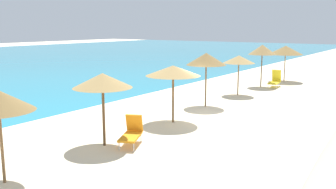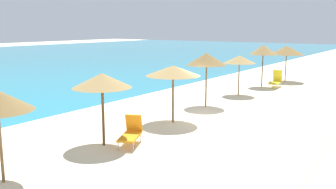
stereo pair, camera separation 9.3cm
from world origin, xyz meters
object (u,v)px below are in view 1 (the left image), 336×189
beach_umbrella_4 (206,59)px  beach_umbrella_5 (239,59)px  beach_umbrella_6 (262,50)px  lounge_chair_1 (275,80)px  beach_umbrella_2 (103,81)px  beach_umbrella_7 (286,50)px  beach_umbrella_3 (173,71)px  lounge_chair_0 (132,132)px

beach_umbrella_4 → beach_umbrella_5: bearing=-0.1°
beach_umbrella_6 → lounge_chair_1: beach_umbrella_6 is taller
beach_umbrella_4 → lounge_chair_1: size_ratio=1.77×
beach_umbrella_2 → beach_umbrella_7: 19.48m
beach_umbrella_2 → beach_umbrella_6: size_ratio=0.88×
beach_umbrella_3 → beach_umbrella_5: bearing=3.1°
beach_umbrella_5 → lounge_chair_1: size_ratio=1.52×
beach_umbrella_7 → lounge_chair_0: (-18.85, -0.47, -1.96)m
beach_umbrella_2 → beach_umbrella_3: bearing=-2.6°
beach_umbrella_4 → beach_umbrella_7: size_ratio=1.04×
beach_umbrella_2 → beach_umbrella_7: size_ratio=0.95×
beach_umbrella_3 → beach_umbrella_7: bearing=-0.3°
beach_umbrella_4 → beach_umbrella_7: 11.62m
beach_umbrella_5 → lounge_chair_0: 11.53m
beach_umbrella_7 → lounge_chair_0: bearing=-178.6°
beach_umbrella_3 → lounge_chair_0: bearing=-171.0°
beach_umbrella_5 → beach_umbrella_7: size_ratio=0.89×
beach_umbrella_2 → beach_umbrella_5: beach_umbrella_2 is taller
beach_umbrella_2 → beach_umbrella_6: (15.89, 0.23, 0.26)m
beach_umbrella_2 → beach_umbrella_4: bearing=1.8°
beach_umbrella_2 → lounge_chair_0: 2.13m
beach_umbrella_2 → lounge_chair_1: bearing=-2.1°
lounge_chair_0 → beach_umbrella_3: bearing=-106.6°
beach_umbrella_2 → beach_umbrella_6: 15.89m
beach_umbrella_6 → beach_umbrella_2: bearing=-179.2°
beach_umbrella_2 → beach_umbrella_7: bearing=-0.8°
beach_umbrella_3 → lounge_chair_0: 3.99m
beach_umbrella_7 → lounge_chair_1: size_ratio=1.71×
beach_umbrella_5 → beach_umbrella_6: 3.92m
beach_umbrella_3 → lounge_chair_1: bearing=-2.0°
beach_umbrella_6 → beach_umbrella_4: bearing=179.9°
beach_umbrella_3 → beach_umbrella_5: (7.86, 0.43, -0.09)m
beach_umbrella_4 → beach_umbrella_6: bearing=-0.1°
beach_umbrella_6 → lounge_chair_1: 2.34m
beach_umbrella_7 → beach_umbrella_5: bearing=176.1°
beach_umbrella_4 → beach_umbrella_6: size_ratio=0.97×
beach_umbrella_6 → lounge_chair_0: beach_umbrella_6 is taller
beach_umbrella_5 → beach_umbrella_6: size_ratio=0.83×
beach_umbrella_2 → lounge_chair_1: beach_umbrella_2 is taller
beach_umbrella_2 → beach_umbrella_5: bearing=1.1°
beach_umbrella_6 → lounge_chair_1: bearing=-60.7°
beach_umbrella_3 → lounge_chair_0: size_ratio=1.69×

